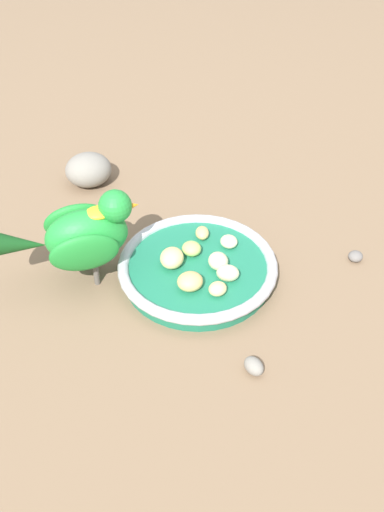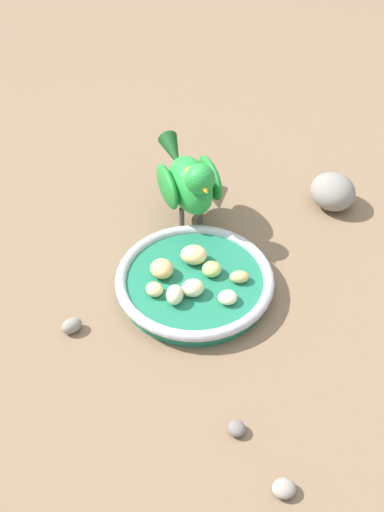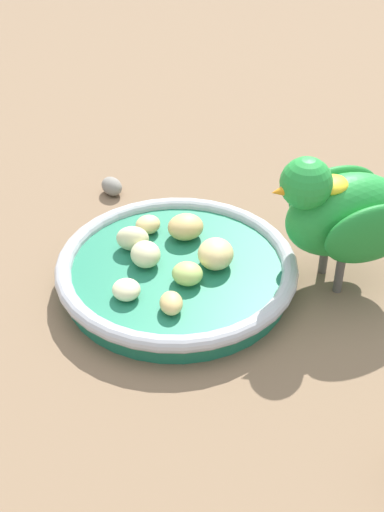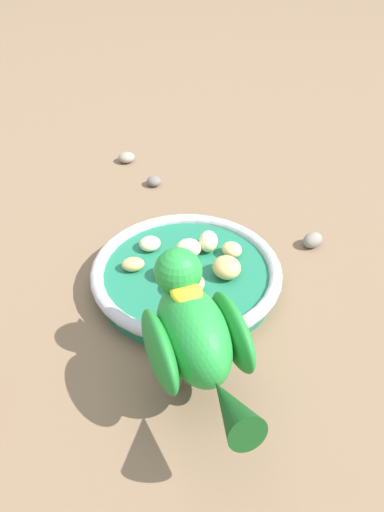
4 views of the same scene
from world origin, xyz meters
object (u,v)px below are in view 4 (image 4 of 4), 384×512
Objects in this scene: apple_piece_6 at (133,264)px; pebble_0 at (154,181)px; apple_piece_2 at (208,241)px; apple_piece_7 at (232,250)px; parrot at (195,334)px; feeding_bowl at (186,275)px; apple_piece_3 at (188,248)px; apple_piece_1 at (165,270)px; pebble_1 at (127,157)px; apple_piece_0 at (150,244)px; apple_piece_5 at (227,267)px; apple_piece_4 at (187,283)px; pebble_2 at (313,240)px.

apple_piece_6 is 0.23m from pebble_0.
apple_piece_7 is (0.02, 0.03, -0.00)m from apple_piece_2.
parrot reaches higher than pebble_0.
feeding_bowl is 0.05m from apple_piece_2.
apple_piece_2 is at bearing 114.71° from apple_piece_3.
parrot reaches higher than apple_piece_7.
feeding_bowl is at bearing -36.79° from apple_piece_2.
apple_piece_1 reaches higher than pebble_1.
feeding_bowl is 1.15× the size of parrot.
apple_piece_5 reaches higher than apple_piece_0.
apple_piece_3 is at bearing 68.80° from apple_piece_0.
apple_piece_4 is 0.20m from pebble_2.
apple_piece_0 is 0.85× the size of apple_piece_2.
feeding_bowl is at bearing 82.46° from apple_piece_6.
apple_piece_0 is 0.69× the size of apple_piece_4.
apple_piece_4 reaches higher than apple_piece_2.
apple_piece_0 is 0.09m from apple_piece_4.
feeding_bowl is at bearing 7.92° from pebble_0.
apple_piece_2 is 0.89× the size of apple_piece_5.
apple_piece_4 is 1.77× the size of pebble_0.
apple_piece_3 is 0.19m from parrot.
parrot reaches higher than pebble_2.
apple_piece_2 is at bearing -118.87° from apple_piece_7.
apple_piece_7 is at bearing 162.57° from apple_piece_5.
apple_piece_7 is at bearing -70.96° from pebble_2.
apple_piece_5 is 0.26m from pebble_0.
pebble_2 is (-0.02, 0.14, -0.03)m from apple_piece_2.
feeding_bowl is at bearing -9.19° from apple_piece_3.
apple_piece_3 is at bearing 170.81° from feeding_bowl.
feeding_bowl is at bearing -69.35° from pebble_2.
parrot is 0.40m from pebble_0.
apple_piece_6 is (0.03, -0.09, -0.00)m from apple_piece_2.
apple_piece_4 reaches higher than pebble_2.
pebble_1 is (-0.32, -0.05, -0.02)m from apple_piece_1.
feeding_bowl reaches higher than pebble_0.
parrot is at bearing 8.37° from apple_piece_1.
apple_piece_2 is 1.18× the size of pebble_1.
apple_piece_4 is 0.05m from apple_piece_5.
apple_piece_5 is 0.04m from apple_piece_7.
apple_piece_4 is at bearing -5.37° from apple_piece_3.
parrot is (0.16, 0.06, 0.05)m from apple_piece_6.
pebble_1 is (-0.35, -0.07, -0.03)m from apple_piece_4.
apple_piece_1 is 0.07m from apple_piece_5.
apple_piece_0 is 0.75× the size of apple_piece_5.
apple_piece_4 reaches higher than apple_piece_3.
apple_piece_5 is (0.04, 0.04, 0.00)m from apple_piece_3.
apple_piece_2 is 0.03m from apple_piece_7.
feeding_bowl is at bearing 13.53° from pebble_1.
parrot is 0.29m from pebble_2.
apple_piece_3 reaches higher than pebble_0.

